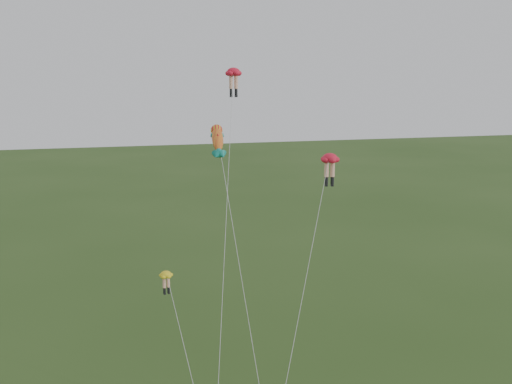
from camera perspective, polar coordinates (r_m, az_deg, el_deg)
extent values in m
ellipsoid|color=red|center=(45.77, -2.27, 11.92)|extent=(1.43, 1.43, 0.67)
cylinder|color=#F9B093|center=(45.71, -2.51, 10.92)|extent=(0.30, 0.30, 1.03)
cylinder|color=black|center=(45.72, -2.51, 9.96)|extent=(0.23, 0.23, 0.51)
cube|color=black|center=(45.72, -2.50, 9.54)|extent=(0.19, 0.31, 0.15)
cylinder|color=#F9B093|center=(45.82, -2.01, 10.93)|extent=(0.30, 0.30, 1.03)
cylinder|color=black|center=(45.83, -2.00, 9.96)|extent=(0.23, 0.23, 0.51)
cube|color=black|center=(45.84, -2.00, 9.55)|extent=(0.19, 0.31, 0.15)
cylinder|color=silver|center=(39.45, -3.02, -3.19)|extent=(4.60, 14.50, 21.41)
ellipsoid|color=red|center=(44.40, 7.40, 3.40)|extent=(1.83, 1.83, 0.76)
cylinder|color=#F9B093|center=(44.49, 7.07, 2.26)|extent=(0.34, 0.34, 1.16)
cylinder|color=black|center=(44.63, 7.04, 1.16)|extent=(0.26, 0.26, 0.58)
cube|color=black|center=(44.70, 7.03, 0.69)|extent=(0.26, 0.37, 0.17)
cylinder|color=#F9B093|center=(44.56, 7.66, 2.26)|extent=(0.34, 0.34, 1.16)
cylinder|color=black|center=(44.70, 7.63, 1.16)|extent=(0.26, 0.26, 0.58)
cube|color=black|center=(44.77, 7.62, 0.69)|extent=(0.26, 0.37, 0.17)
cylinder|color=silver|center=(39.60, 5.13, -8.08)|extent=(7.64, 11.24, 14.93)
ellipsoid|color=yellow|center=(40.74, -8.99, -8.13)|extent=(1.17, 1.17, 0.50)
cylinder|color=#F9B093|center=(40.90, -9.17, -8.93)|extent=(0.22, 0.22, 0.76)
cylinder|color=black|center=(41.10, -9.14, -9.68)|extent=(0.17, 0.17, 0.38)
cube|color=black|center=(41.18, -9.13, -10.00)|extent=(0.17, 0.24, 0.11)
cylinder|color=#F9B093|center=(40.98, -8.76, -8.88)|extent=(0.22, 0.22, 0.76)
cylinder|color=black|center=(41.18, -8.74, -9.62)|extent=(0.17, 0.17, 0.38)
cube|color=black|center=(41.27, -8.73, -9.94)|extent=(0.17, 0.24, 0.11)
cylinder|color=silver|center=(38.69, -7.30, -14.67)|extent=(1.21, 7.48, 7.36)
ellipsoid|color=gold|center=(40.23, -3.87, 5.39)|extent=(1.19, 2.66, 2.27)
sphere|color=gold|center=(40.23, -3.87, 5.39)|extent=(1.04, 1.36, 1.26)
cone|color=#148379|center=(40.23, -3.87, 5.39)|extent=(0.83, 1.24, 1.22)
cone|color=#148379|center=(40.23, -3.87, 5.39)|extent=(0.83, 1.24, 1.22)
cone|color=#148379|center=(40.23, -3.87, 5.39)|extent=(0.47, 0.69, 0.68)
cone|color=#148379|center=(40.23, -3.87, 5.39)|extent=(0.47, 0.69, 0.68)
cone|color=red|center=(40.23, -3.87, 5.39)|extent=(0.51, 0.70, 0.66)
cylinder|color=silver|center=(37.60, -1.63, -7.86)|extent=(0.89, 9.41, 16.46)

